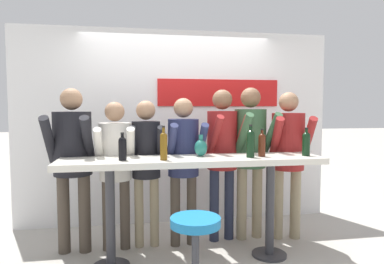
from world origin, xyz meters
name	(u,v)px	position (x,y,z in m)	size (l,w,h in m)	color
ground_plane	(193,261)	(0.00, 0.00, 0.00)	(40.00, 40.00, 0.00)	#B2ADA3
back_wall	(177,127)	(0.01, 1.29, 1.29)	(4.21, 0.12, 2.57)	white
tasting_table	(193,175)	(0.00, 0.00, 0.89)	(2.61, 0.53, 1.05)	silver
bar_stool	(195,246)	(-0.11, -0.74, 0.46)	(0.41, 0.41, 0.70)	#333338
person_far_left	(72,152)	(-1.22, 0.42, 1.08)	(0.49, 0.58, 1.75)	#473D33
person_left	(115,159)	(-0.78, 0.43, 1.00)	(0.41, 0.51, 1.61)	#473D33
person_center_left	(146,156)	(-0.45, 0.46, 1.02)	(0.37, 0.49, 1.63)	gray
person_center	(184,155)	(-0.04, 0.43, 1.03)	(0.44, 0.54, 1.65)	#473D33
person_center_right	(222,147)	(0.43, 0.50, 1.10)	(0.47, 0.59, 1.75)	#23283D
person_right	(251,146)	(0.76, 0.50, 1.11)	(0.49, 0.60, 1.78)	gray
person_far_right	(288,149)	(1.19, 0.42, 1.07)	(0.50, 0.60, 1.73)	gray
wine_bottle_0	(164,145)	(-0.30, -0.10, 1.20)	(0.07, 0.07, 0.32)	brown
wine_bottle_1	(306,143)	(1.17, -0.05, 1.19)	(0.08, 0.08, 0.29)	black
wine_bottle_2	(251,142)	(0.57, -0.07, 1.20)	(0.08, 0.08, 0.33)	black
wine_bottle_3	(262,144)	(0.70, -0.02, 1.18)	(0.07, 0.07, 0.28)	#4C1E0F
wine_bottle_4	(122,147)	(-0.68, -0.05, 1.18)	(0.08, 0.08, 0.26)	black
decorative_vase	(201,148)	(0.09, 0.10, 1.14)	(0.13, 0.13, 0.22)	#1E665B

